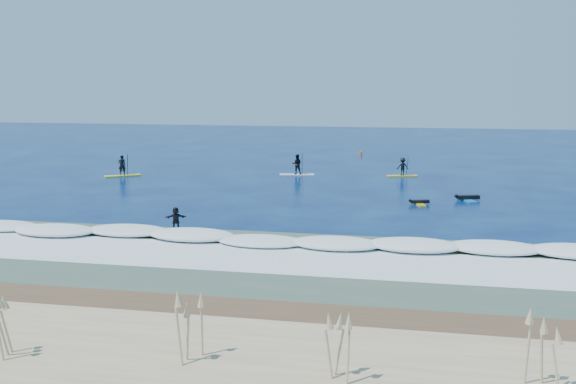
% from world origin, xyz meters
% --- Properties ---
extents(ground, '(160.00, 160.00, 0.00)m').
position_xyz_m(ground, '(0.00, 0.00, 0.00)').
color(ground, '#030B3F').
rests_on(ground, ground).
extents(wet_sand_strip, '(90.00, 5.00, 0.08)m').
position_xyz_m(wet_sand_strip, '(0.00, -21.50, 0.00)').
color(wet_sand_strip, '#503B25').
rests_on(wet_sand_strip, ground).
extents(shallow_water, '(90.00, 13.00, 0.01)m').
position_xyz_m(shallow_water, '(0.00, -14.00, 0.01)').
color(shallow_water, '#3E5446').
rests_on(shallow_water, ground).
extents(breaking_wave, '(40.00, 6.00, 0.30)m').
position_xyz_m(breaking_wave, '(0.00, -10.00, 0.00)').
color(breaking_wave, white).
rests_on(breaking_wave, ground).
extents(whitewater, '(34.00, 5.00, 0.02)m').
position_xyz_m(whitewater, '(0.00, -13.00, 0.00)').
color(whitewater, silver).
rests_on(whitewater, ground).
extents(dune_grass, '(40.00, 4.00, 1.70)m').
position_xyz_m(dune_grass, '(0.00, -27.00, 1.85)').
color(dune_grass, '#D1B281').
rests_on(dune_grass, dune).
extents(sup_paddler_left, '(3.11, 2.47, 2.25)m').
position_xyz_m(sup_paddler_left, '(-17.16, 11.41, 0.70)').
color(sup_paddler_left, yellow).
rests_on(sup_paddler_left, ground).
extents(sup_paddler_center, '(3.28, 1.34, 2.24)m').
position_xyz_m(sup_paddler_center, '(-1.64, 15.17, 0.84)').
color(sup_paddler_center, silver).
rests_on(sup_paddler_center, ground).
extents(sup_paddler_right, '(2.88, 1.43, 1.96)m').
position_xyz_m(sup_paddler_right, '(7.94, 16.22, 0.77)').
color(sup_paddler_right, gold).
rests_on(sup_paddler_right, ground).
extents(prone_paddler_near, '(1.47, 1.94, 0.39)m').
position_xyz_m(prone_paddler_near, '(9.33, 2.71, 0.13)').
color(prone_paddler_near, gold).
rests_on(prone_paddler_near, ground).
extents(prone_paddler_far, '(1.84, 2.43, 0.49)m').
position_xyz_m(prone_paddler_far, '(12.77, 4.97, 0.17)').
color(prone_paddler_far, '#1976C2').
rests_on(prone_paddler_far, ground).
extents(wave_surfer, '(1.99, 1.15, 1.40)m').
position_xyz_m(wave_surfer, '(-4.26, -8.93, 0.80)').
color(wave_surfer, white).
rests_on(wave_surfer, breaking_wave).
extents(marker_buoy, '(0.27, 0.27, 0.64)m').
position_xyz_m(marker_buoy, '(2.89, 32.19, 0.28)').
color(marker_buoy, '#F85D16').
rests_on(marker_buoy, ground).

